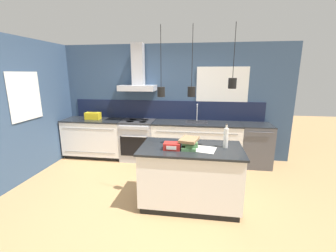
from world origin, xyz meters
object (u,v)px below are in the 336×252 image
at_px(book_stack, 189,143).
at_px(red_supply_box, 172,146).
at_px(dishwasher, 255,145).
at_px(bottle_on_island, 226,137).
at_px(oven_range, 138,140).
at_px(yellow_toolbox, 93,116).

xyz_separation_m(book_stack, red_supply_box, (-0.24, -0.10, -0.03)).
distance_m(dishwasher, bottle_on_island, 1.93).
height_order(bottle_on_island, red_supply_box, bottle_on_island).
bearing_deg(dishwasher, red_supply_box, -130.74).
height_order(dishwasher, red_supply_box, red_supply_box).
height_order(oven_range, dishwasher, same).
bearing_deg(dishwasher, book_stack, -127.64).
xyz_separation_m(bottle_on_island, red_supply_box, (-0.76, -0.20, -0.10)).
distance_m(oven_range, red_supply_box, 2.15).
bearing_deg(bottle_on_island, oven_range, 137.51).
bearing_deg(red_supply_box, book_stack, 21.89).
relative_size(oven_range, yellow_toolbox, 2.68).
bearing_deg(yellow_toolbox, book_stack, -36.61).
xyz_separation_m(bottle_on_island, yellow_toolbox, (-2.85, 1.63, -0.07)).
distance_m(bottle_on_island, red_supply_box, 0.79).
bearing_deg(book_stack, dishwasher, 52.36).
bearing_deg(yellow_toolbox, dishwasher, -0.00).
distance_m(oven_range, yellow_toolbox, 1.20).
bearing_deg(red_supply_box, yellow_toolbox, 138.85).
relative_size(oven_range, bottle_on_island, 2.58).
relative_size(oven_range, red_supply_box, 3.91).
distance_m(oven_range, bottle_on_island, 2.49).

